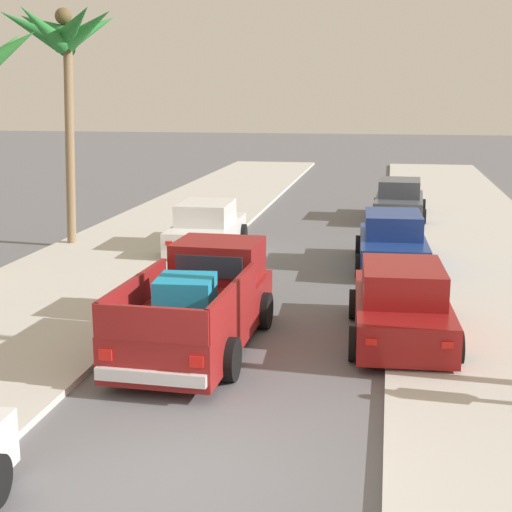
% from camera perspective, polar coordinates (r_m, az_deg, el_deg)
% --- Properties ---
extents(ground_plane, '(160.00, 160.00, 0.00)m').
position_cam_1_polar(ground_plane, '(10.16, -5.33, -15.77)').
color(ground_plane, slate).
extents(sidewalk_left, '(5.34, 60.00, 0.12)m').
position_cam_1_polar(sidewalk_left, '(22.49, -10.03, 0.11)').
color(sidewalk_left, beige).
rests_on(sidewalk_left, ground).
extents(sidewalk_right, '(5.34, 60.00, 0.12)m').
position_cam_1_polar(sidewalk_right, '(21.32, 17.25, -0.94)').
color(sidewalk_right, beige).
rests_on(sidewalk_right, ground).
extents(curb_left, '(0.16, 60.00, 0.10)m').
position_cam_1_polar(curb_left, '(22.09, -6.94, -0.04)').
color(curb_left, silver).
rests_on(curb_left, ground).
extents(curb_right, '(0.16, 60.00, 0.10)m').
position_cam_1_polar(curb_right, '(21.20, 13.84, -0.85)').
color(curb_right, silver).
rests_on(curb_right, ground).
extents(pickup_truck, '(2.34, 5.27, 1.80)m').
position_cam_1_polar(pickup_truck, '(14.27, -4.32, -3.84)').
color(pickup_truck, maroon).
rests_on(pickup_truck, ground).
extents(car_right_near, '(2.14, 4.31, 1.54)m').
position_cam_1_polar(car_right_near, '(29.06, 10.92, 4.16)').
color(car_right_near, '#474C56').
rests_on(car_right_near, ground).
extents(car_left_mid, '(2.19, 4.33, 1.54)m').
position_cam_1_polar(car_left_mid, '(14.86, 11.08, -3.72)').
color(car_left_mid, maroon).
rests_on(car_left_mid, ground).
extents(car_right_mid, '(2.12, 4.30, 1.54)m').
position_cam_1_polar(car_right_mid, '(22.82, -3.81, 2.12)').
color(car_right_mid, silver).
rests_on(car_right_mid, ground).
extents(car_left_far, '(2.16, 4.32, 1.54)m').
position_cam_1_polar(car_left_far, '(20.99, 10.42, 1.03)').
color(car_left_far, navy).
rests_on(car_left_far, ground).
extents(palm_tree_left_fore, '(3.70, 4.09, 7.39)m').
position_cam_1_polar(palm_tree_left_fore, '(24.16, -14.51, 15.77)').
color(palm_tree_left_fore, '#846B4C').
rests_on(palm_tree_left_fore, ground).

